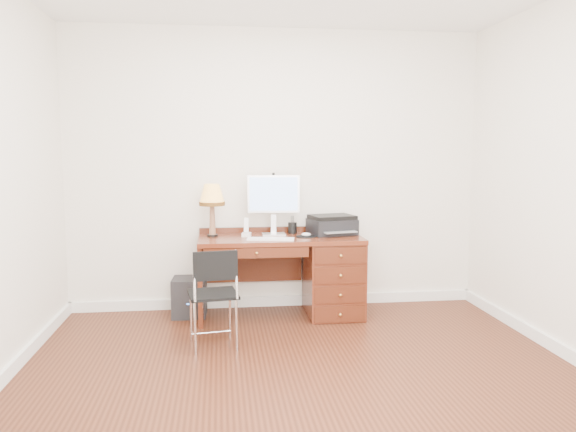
{
  "coord_description": "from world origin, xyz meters",
  "views": [
    {
      "loc": [
        -0.55,
        -3.69,
        1.54
      ],
      "look_at": [
        0.05,
        1.2,
        0.97
      ],
      "focal_mm": 35.0,
      "sensor_mm": 36.0,
      "label": 1
    }
  ],
  "objects": [
    {
      "name": "equipment_box",
      "position": [
        -0.84,
        1.5,
        0.18
      ],
      "size": [
        0.32,
        0.32,
        0.36
      ],
      "primitive_type": "cube",
      "rotation": [
        0.0,
        0.0,
        -0.04
      ],
      "color": "black",
      "rests_on": "ground"
    },
    {
      "name": "desk",
      "position": [
        0.32,
        1.4,
        0.41
      ],
      "size": [
        1.5,
        0.67,
        0.75
      ],
      "color": "#622614",
      "rests_on": "ground"
    },
    {
      "name": "monitor",
      "position": [
        -0.05,
        1.53,
        1.1
      ],
      "size": [
        0.49,
        0.17,
        0.56
      ],
      "rotation": [
        0.0,
        0.0,
        -0.07
      ],
      "color": "silver",
      "rests_on": "desk"
    },
    {
      "name": "keyboard",
      "position": [
        -0.1,
        1.22,
        0.76
      ],
      "size": [
        0.43,
        0.19,
        0.02
      ],
      "primitive_type": "cube",
      "rotation": [
        0.0,
        0.0,
        -0.17
      ],
      "color": "white",
      "rests_on": "desk"
    },
    {
      "name": "mouse_pad",
      "position": [
        0.24,
        1.36,
        0.76
      ],
      "size": [
        0.19,
        0.19,
        0.04
      ],
      "color": "black",
      "rests_on": "desk"
    },
    {
      "name": "phone",
      "position": [
        -0.31,
        1.44,
        0.8
      ],
      "size": [
        0.1,
        0.1,
        0.17
      ],
      "rotation": [
        0.0,
        0.0,
        -0.18
      ],
      "color": "white",
      "rests_on": "desk"
    },
    {
      "name": "ground",
      "position": [
        0.0,
        0.0,
        0.0
      ],
      "size": [
        4.0,
        4.0,
        0.0
      ],
      "primitive_type": "plane",
      "color": "#39180C",
      "rests_on": "ground"
    },
    {
      "name": "pen_cup",
      "position": [
        0.14,
        1.58,
        0.8
      ],
      "size": [
        0.08,
        0.08,
        0.11
      ],
      "primitive_type": "cylinder",
      "color": "black",
      "rests_on": "desk"
    },
    {
      "name": "leg_lamp",
      "position": [
        -0.62,
        1.49,
        1.11
      ],
      "size": [
        0.24,
        0.24,
        0.49
      ],
      "color": "black",
      "rests_on": "desk"
    },
    {
      "name": "printer",
      "position": [
        0.5,
        1.49,
        0.84
      ],
      "size": [
        0.47,
        0.41,
        0.18
      ],
      "rotation": [
        0.0,
        0.0,
        0.23
      ],
      "color": "black",
      "rests_on": "desk"
    },
    {
      "name": "chair",
      "position": [
        -0.61,
        0.59,
        0.48
      ],
      "size": [
        0.42,
        0.42,
        0.79
      ],
      "rotation": [
        0.0,
        0.0,
        0.14
      ],
      "color": "black",
      "rests_on": "ground"
    },
    {
      "name": "room_shell",
      "position": [
        0.0,
        0.63,
        0.05
      ],
      "size": [
        4.0,
        4.0,
        4.0
      ],
      "color": "white",
      "rests_on": "ground"
    }
  ]
}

